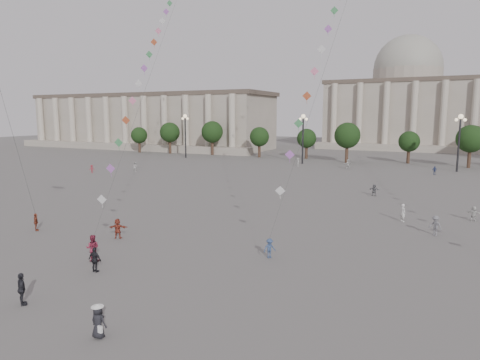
% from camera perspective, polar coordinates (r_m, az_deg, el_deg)
% --- Properties ---
extents(ground, '(360.00, 360.00, 0.00)m').
position_cam_1_polar(ground, '(25.33, -8.63, -15.93)').
color(ground, '#5A5755').
rests_on(ground, ground).
extents(hall_west, '(84.00, 26.22, 17.20)m').
position_cam_1_polar(hall_west, '(143.20, -12.17, 7.66)').
color(hall_west, gray).
rests_on(hall_west, ground).
extents(hall_central, '(48.30, 34.30, 35.50)m').
position_cam_1_polar(hall_central, '(148.71, 21.18, 9.54)').
color(hall_central, gray).
rests_on(hall_central, ground).
extents(tree_row, '(137.12, 5.12, 8.00)m').
position_cam_1_polar(tree_row, '(97.89, 18.25, 5.25)').
color(tree_row, '#36241B').
rests_on(tree_row, ground).
extents(lamp_post_far_west, '(2.00, 0.90, 10.65)m').
position_cam_1_polar(lamp_post_far_west, '(106.29, -7.31, 6.91)').
color(lamp_post_far_west, '#262628').
rests_on(lamp_post_far_west, ground).
extents(lamp_post_mid_west, '(2.00, 0.90, 10.65)m').
position_cam_1_polar(lamp_post_mid_west, '(93.29, 8.40, 6.65)').
color(lamp_post_mid_west, '#262628').
rests_on(lamp_post_mid_west, ground).
extents(lamp_post_mid_east, '(2.00, 0.90, 10.65)m').
position_cam_1_polar(lamp_post_mid_east, '(88.92, 27.24, 5.69)').
color(lamp_post_mid_east, '#262628').
rests_on(lamp_post_mid_east, ground).
extents(person_crowd_0, '(0.97, 0.72, 1.53)m').
position_cam_1_polar(person_crowd_0, '(83.19, 24.51, 1.17)').
color(person_crowd_0, navy).
rests_on(person_crowd_0, ground).
extents(person_crowd_1, '(1.09, 1.00, 1.80)m').
position_cam_1_polar(person_crowd_1, '(82.07, -13.80, 1.71)').
color(person_crowd_1, silver).
rests_on(person_crowd_1, ground).
extents(person_crowd_2, '(1.05, 1.09, 1.49)m').
position_cam_1_polar(person_crowd_2, '(82.39, -19.15, 1.39)').
color(person_crowd_2, '#9B2A36').
rests_on(person_crowd_2, ground).
extents(person_crowd_4, '(1.63, 1.70, 1.93)m').
position_cam_1_polar(person_crowd_4, '(86.14, 14.20, 2.05)').
color(person_crowd_4, beige).
rests_on(person_crowd_4, ground).
extents(person_crowd_6, '(1.33, 1.14, 1.79)m').
position_cam_1_polar(person_crowd_6, '(41.39, 24.60, -5.55)').
color(person_crowd_6, slate).
rests_on(person_crowd_6, ground).
extents(person_crowd_7, '(1.45, 0.72, 1.50)m').
position_cam_1_polar(person_crowd_7, '(48.79, 28.70, -3.94)').
color(person_crowd_7, silver).
rests_on(person_crowd_7, ground).
extents(person_crowd_10, '(0.57, 0.71, 1.70)m').
position_cam_1_polar(person_crowd_10, '(88.95, 7.75, 2.37)').
color(person_crowd_10, beige).
rests_on(person_crowd_10, ground).
extents(person_crowd_12, '(1.47, 0.65, 1.53)m').
position_cam_1_polar(person_crowd_12, '(58.66, 17.46, -1.28)').
color(person_crowd_12, slate).
rests_on(person_crowd_12, ground).
extents(person_crowd_13, '(0.73, 0.78, 1.79)m').
position_cam_1_polar(person_crowd_13, '(45.50, 20.91, -4.10)').
color(person_crowd_13, silver).
rests_on(person_crowd_13, ground).
extents(tourist_0, '(0.98, 0.92, 1.62)m').
position_cam_1_polar(tourist_0, '(43.43, -25.56, -5.09)').
color(tourist_0, brown).
rests_on(tourist_0, ground).
extents(tourist_1, '(1.17, 0.96, 1.86)m').
position_cam_1_polar(tourist_1, '(27.32, -27.10, -12.83)').
color(tourist_1, '#222227').
rests_on(tourist_1, ground).
extents(tourist_2, '(1.67, 1.14, 1.73)m').
position_cam_1_polar(tourist_2, '(38.34, -15.99, -6.23)').
color(tourist_2, '#943828').
rests_on(tourist_2, ground).
extents(tourist_4, '(1.03, 0.46, 1.73)m').
position_cam_1_polar(tourist_4, '(30.82, -18.77, -10.03)').
color(tourist_4, black).
rests_on(tourist_4, ground).
extents(kite_flyer_0, '(1.19, 1.13, 1.95)m').
position_cam_1_polar(kite_flyer_0, '(33.08, -19.06, -8.56)').
color(kite_flyer_0, maroon).
rests_on(kite_flyer_0, ground).
extents(kite_flyer_1, '(1.05, 1.08, 1.48)m').
position_cam_1_polar(kite_flyer_1, '(32.09, 3.96, -9.06)').
color(kite_flyer_1, navy).
rests_on(kite_flyer_1, ground).
extents(hat_person, '(0.81, 0.60, 1.69)m').
position_cam_1_polar(hat_person, '(22.34, -18.39, -17.37)').
color(hat_person, black).
rests_on(hat_person, ground).
extents(kite_train_west, '(19.12, 44.08, 62.40)m').
position_cam_1_polar(kite_train_west, '(57.63, -9.83, 20.60)').
color(kite_train_west, '#3F3F3F').
rests_on(kite_train_west, ground).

